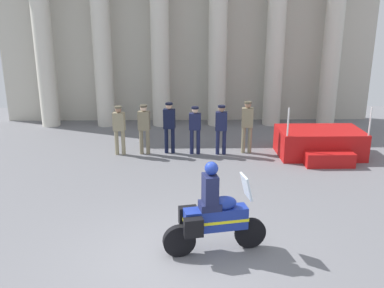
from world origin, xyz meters
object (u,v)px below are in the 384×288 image
at_px(motorcycle_with_rider, 212,215).
at_px(officer_in_row_1, 144,125).
at_px(officer_in_row_2, 169,124).
at_px(officer_in_row_4, 221,126).
at_px(officer_in_row_5, 247,123).
at_px(reviewing_stand, 320,144).
at_px(officer_in_row_3, 195,126).
at_px(officer_in_row_0, 119,126).

bearing_deg(motorcycle_with_rider, officer_in_row_1, 95.85).
bearing_deg(motorcycle_with_rider, officer_in_row_2, 88.38).
height_order(officer_in_row_1, officer_in_row_4, officer_in_row_1).
bearing_deg(officer_in_row_5, officer_in_row_1, 8.62).
distance_m(reviewing_stand, officer_in_row_2, 5.04).
bearing_deg(reviewing_stand, officer_in_row_4, 175.47).
xyz_separation_m(reviewing_stand, motorcycle_with_rider, (-3.97, -5.84, 0.37)).
height_order(officer_in_row_1, officer_in_row_3, officer_in_row_1).
distance_m(officer_in_row_4, motorcycle_with_rider, 6.14).
height_order(officer_in_row_2, officer_in_row_5, officer_in_row_5).
bearing_deg(officer_in_row_4, reviewing_stand, -176.87).
bearing_deg(officer_in_row_2, officer_in_row_1, 13.03).
bearing_deg(officer_in_row_1, officer_in_row_3, -173.50).
bearing_deg(reviewing_stand, officer_in_row_5, 170.35).
xyz_separation_m(reviewing_stand, officer_in_row_5, (-2.38, 0.40, 0.62)).
bearing_deg(officer_in_row_5, officer_in_row_4, 17.03).
relative_size(reviewing_stand, motorcycle_with_rider, 1.31).
height_order(officer_in_row_2, officer_in_row_3, officer_in_row_2).
bearing_deg(motorcycle_with_rider, officer_in_row_0, 102.72).
bearing_deg(officer_in_row_1, officer_in_row_0, 11.73).
height_order(officer_in_row_1, officer_in_row_2, officer_in_row_2).
xyz_separation_m(officer_in_row_0, officer_in_row_1, (0.82, 0.06, 0.01)).
distance_m(reviewing_stand, officer_in_row_1, 5.86).
height_order(officer_in_row_4, motorcycle_with_rider, motorcycle_with_rider).
height_order(officer_in_row_0, officer_in_row_3, officer_in_row_0).
height_order(officer_in_row_2, motorcycle_with_rider, motorcycle_with_rider).
relative_size(officer_in_row_0, officer_in_row_1, 0.99).
relative_size(officer_in_row_1, officer_in_row_4, 1.01).
xyz_separation_m(officer_in_row_0, motorcycle_with_rider, (2.68, -6.13, -0.18)).
height_order(officer_in_row_0, officer_in_row_2, officer_in_row_2).
bearing_deg(officer_in_row_4, motorcycle_with_rider, 91.09).
distance_m(officer_in_row_2, officer_in_row_4, 1.73).
bearing_deg(reviewing_stand, officer_in_row_1, 176.59).
relative_size(officer_in_row_0, officer_in_row_5, 0.94).
height_order(officer_in_row_3, motorcycle_with_rider, motorcycle_with_rider).
relative_size(officer_in_row_4, officer_in_row_5, 0.95).
bearing_deg(officer_in_row_3, officer_in_row_5, -169.33).
relative_size(officer_in_row_3, officer_in_row_4, 0.97).
bearing_deg(officer_in_row_1, reviewing_stand, -175.75).
bearing_deg(officer_in_row_5, officer_in_row_2, 7.20).
bearing_deg(reviewing_stand, officer_in_row_3, 175.67).
relative_size(reviewing_stand, officer_in_row_5, 1.54).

